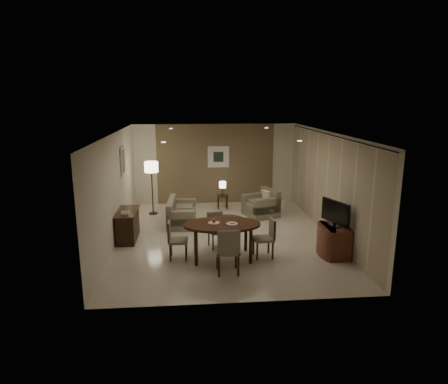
{
  "coord_description": "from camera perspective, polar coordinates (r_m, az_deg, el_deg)",
  "views": [
    {
      "loc": [
        -0.9,
        -9.91,
        3.57
      ],
      "look_at": [
        0.0,
        0.2,
        1.15
      ],
      "focal_mm": 32.0,
      "sensor_mm": 36.0,
      "label": 1
    }
  ],
  "objects": [
    {
      "name": "downlight_fr",
      "position": [
        11.97,
        6.09,
        9.09
      ],
      "size": [
        0.1,
        0.1,
        0.01
      ],
      "primitive_type": "cylinder",
      "color": "white",
      "rests_on": "ceiling"
    },
    {
      "name": "flat_tv",
      "position": [
        9.38,
        15.61,
        -2.87
      ],
      "size": [
        0.36,
        0.85,
        0.6
      ],
      "primitive_type": null,
      "rotation": [
        0.0,
        0.0,
        0.35
      ],
      "color": "black",
      "rests_on": "tv_cabinet"
    },
    {
      "name": "tv_cabinet",
      "position": [
        9.59,
        15.48,
        -6.72
      ],
      "size": [
        0.48,
        0.9,
        0.7
      ],
      "primitive_type": null,
      "color": "brown",
      "rests_on": "floor"
    },
    {
      "name": "plate_b",
      "position": [
        8.92,
        1.16,
        -4.55
      ],
      "size": [
        0.26,
        0.26,
        0.02
      ],
      "primitive_type": "cylinder",
      "color": "white",
      "rests_on": "dining_table"
    },
    {
      "name": "chair_near",
      "position": [
        8.31,
        0.52,
        -8.29
      ],
      "size": [
        0.49,
        0.49,
        0.99
      ],
      "primitive_type": null,
      "rotation": [
        0.0,
        0.0,
        3.15
      ],
      "color": "gray",
      "rests_on": "floor"
    },
    {
      "name": "curtain_wall",
      "position": [
        10.77,
        14.45,
        0.93
      ],
      "size": [
        0.08,
        6.7,
        2.58
      ],
      "primitive_type": null,
      "color": "#C4B099",
      "rests_on": "wall_right"
    },
    {
      "name": "plate_a",
      "position": [
        8.98,
        -1.45,
        -4.43
      ],
      "size": [
        0.26,
        0.26,
        0.02
      ],
      "primitive_type": "cylinder",
      "color": "white",
      "rests_on": "dining_table"
    },
    {
      "name": "curtain_rod",
      "position": [
        10.58,
        14.86,
        7.92
      ],
      "size": [
        0.03,
        6.8,
        0.03
      ],
      "primitive_type": "cylinder",
      "rotation": [
        1.57,
        0.0,
        0.0
      ],
      "color": "black",
      "rests_on": "wall_right"
    },
    {
      "name": "room_shell",
      "position": [
        10.58,
        -0.1,
        1.3
      ],
      "size": [
        5.5,
        7.0,
        2.7
      ],
      "color": "beige",
      "rests_on": "ground"
    },
    {
      "name": "chair_right",
      "position": [
        9.16,
        5.62,
        -6.58
      ],
      "size": [
        0.46,
        0.46,
        0.9
      ],
      "primitive_type": null,
      "rotation": [
        0.0,
        0.0,
        -1.5
      ],
      "color": "gray",
      "rests_on": "floor"
    },
    {
      "name": "telephone",
      "position": [
        10.13,
        -13.94,
        -2.87
      ],
      "size": [
        0.2,
        0.14,
        0.09
      ],
      "primitive_type": null,
      "color": "white",
      "rests_on": "console_desk"
    },
    {
      "name": "sofa",
      "position": [
        11.56,
        -6.05,
        -2.8
      ],
      "size": [
        1.56,
        0.83,
        0.72
      ],
      "primitive_type": null,
      "rotation": [
        0.0,
        0.0,
        1.52
      ],
      "color": "gray",
      "rests_on": "floor"
    },
    {
      "name": "fruit_apple",
      "position": [
        8.96,
        -1.45,
        -4.1
      ],
      "size": [
        0.09,
        0.09,
        0.09
      ],
      "primitive_type": "sphere",
      "color": "red",
      "rests_on": "plate_a"
    },
    {
      "name": "taupe_accent",
      "position": [
        13.61,
        -1.23,
        4.02
      ],
      "size": [
        3.96,
        0.03,
        2.7
      ],
      "primitive_type": "cube",
      "color": "brown",
      "rests_on": "wall_back"
    },
    {
      "name": "round_rug",
      "position": [
        11.9,
        0.33,
        -4.03
      ],
      "size": [
        1.17,
        1.17,
        0.01
      ],
      "primitive_type": "cylinder",
      "color": "#3F3A23",
      "rests_on": "floor"
    },
    {
      "name": "chair_far",
      "position": [
        9.71,
        -0.95,
        -5.53
      ],
      "size": [
        0.5,
        0.5,
        0.84
      ],
      "primitive_type": null,
      "rotation": [
        0.0,
        0.0,
        0.25
      ],
      "color": "gray",
      "rests_on": "floor"
    },
    {
      "name": "table_lamp",
      "position": [
        12.96,
        -0.21,
        0.62
      ],
      "size": [
        0.22,
        0.22,
        0.5
      ],
      "primitive_type": null,
      "color": "#FFEAC1",
      "rests_on": "side_table"
    },
    {
      "name": "console_desk",
      "position": [
        10.53,
        -13.57,
        -4.64
      ],
      "size": [
        0.48,
        1.2,
        0.75
      ],
      "primitive_type": null,
      "color": "#412515",
      "rests_on": "floor"
    },
    {
      "name": "downlight_fl",
      "position": [
        11.75,
        -7.6,
        8.98
      ],
      "size": [
        0.1,
        0.1,
        0.01
      ],
      "primitive_type": "cylinder",
      "color": "white",
      "rests_on": "ceiling"
    },
    {
      "name": "napkin",
      "position": [
        8.91,
        1.17,
        -4.41
      ],
      "size": [
        0.12,
        0.08,
        0.03
      ],
      "primitive_type": "cube",
      "color": "white",
      "rests_on": "plate_b"
    },
    {
      "name": "dining_table",
      "position": [
        9.08,
        -0.27,
        -6.98
      ],
      "size": [
        1.73,
        1.08,
        0.81
      ],
      "primitive_type": null,
      "color": "#412515",
      "rests_on": "floor"
    },
    {
      "name": "art_back_frame",
      "position": [
        13.55,
        -0.8,
        5.05
      ],
      "size": [
        0.72,
        0.03,
        0.72
      ],
      "primitive_type": "cube",
      "color": "silver",
      "rests_on": "wall_back"
    },
    {
      "name": "downlight_nr",
      "position": [
        8.48,
        10.77,
        7.19
      ],
      "size": [
        0.1,
        0.1,
        0.01
      ],
      "primitive_type": "cylinder",
      "color": "white",
      "rests_on": "ceiling"
    },
    {
      "name": "downlight_nl",
      "position": [
        8.17,
        -8.63,
        7.05
      ],
      "size": [
        0.1,
        0.1,
        0.01
      ],
      "primitive_type": "cylinder",
      "color": "white",
      "rests_on": "ceiling"
    },
    {
      "name": "floor_lamp",
      "position": [
        12.54,
        -10.22,
        0.55
      ],
      "size": [
        0.42,
        0.42,
        1.65
      ],
      "primitive_type": null,
      "color": "#FFE5B7",
      "rests_on": "floor"
    },
    {
      "name": "side_table",
      "position": [
        13.08,
        -0.21,
        -1.41
      ],
      "size": [
        0.35,
        0.35,
        0.45
      ],
      "primitive_type": null,
      "color": "black",
      "rests_on": "floor"
    },
    {
      "name": "art_back_canvas",
      "position": [
        13.54,
        -0.8,
        5.04
      ],
      "size": [
        0.34,
        0.01,
        0.34
      ],
      "primitive_type": "cube",
      "color": "#1B3127",
      "rests_on": "wall_back"
    },
    {
      "name": "chair_left",
      "position": [
        9.1,
        -6.56,
        -6.85
      ],
      "size": [
        0.43,
        0.43,
        0.87
      ],
      "primitive_type": null,
      "rotation": [
        0.0,
        0.0,
        1.55
      ],
      "color": "gray",
      "rests_on": "floor"
    },
    {
      "name": "art_left_frame",
      "position": [
        11.39,
        -14.26,
        4.31
      ],
      "size": [
        0.03,
        0.6,
        0.8
      ],
      "primitive_type": "cube",
      "color": "silver",
      "rests_on": "wall_left"
    },
    {
      "name": "art_left_canvas",
      "position": [
        11.39,
        -14.19,
        4.31
      ],
      "size": [
        0.01,
        0.46,
        0.64
      ],
      "primitive_type": "cube",
      "color": "gray",
      "rests_on": "wall_left"
    },
    {
      "name": "armchair",
      "position": [
        12.26,
        5.27,
        -1.59
      ],
      "size": [
        1.14,
        1.17,
        0.81
      ],
      "primitive_type": null,
      "rotation": [
        0.0,
        0.0,
        -1.2
      ],
      "color": "gray",
      "rests_on": "floor"
    }
  ]
}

